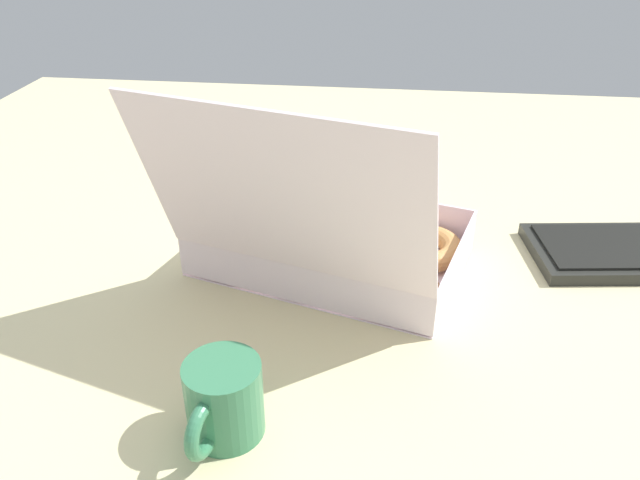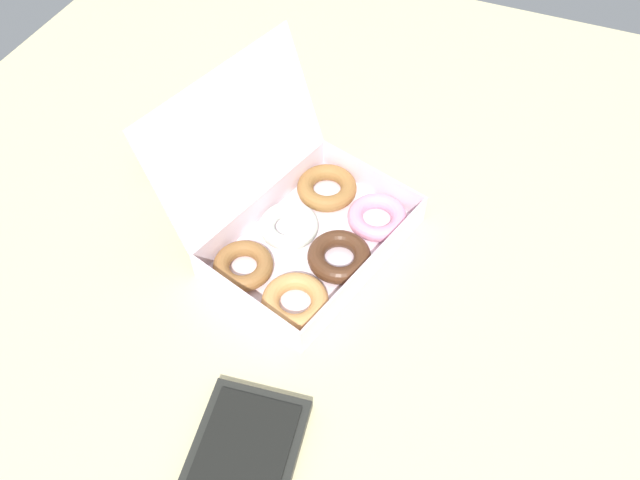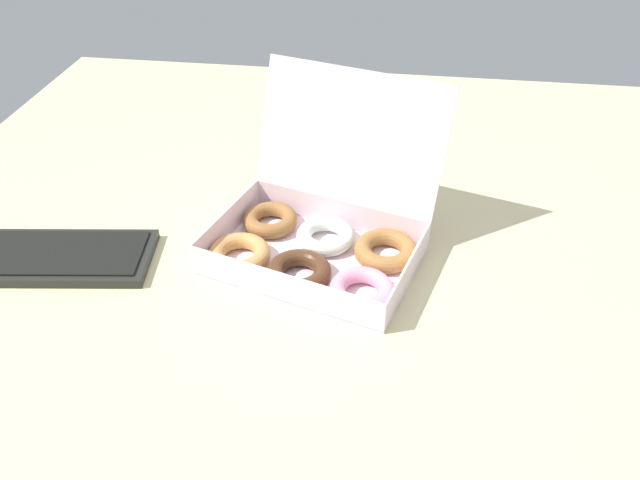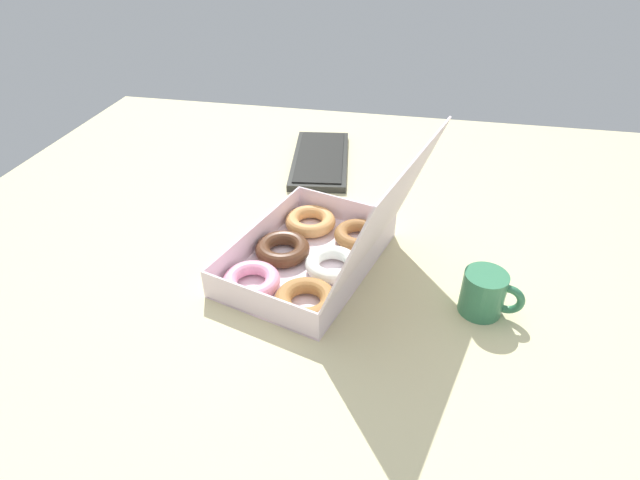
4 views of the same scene
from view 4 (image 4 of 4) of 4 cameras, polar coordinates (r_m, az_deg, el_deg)
name	(u,v)px [view 4 (image 4 of 4)]	position (r cm, az deg, el deg)	size (l,w,h in cm)	color
ground_plane	(309,277)	(101.24, -1.30, -4.22)	(180.00, 180.00, 2.00)	beige
donut_box	(314,253)	(100.02, -0.65, -1.47)	(44.08, 41.83, 29.29)	white
keyboard	(320,159)	(142.56, 0.03, 9.23)	(36.53, 19.63, 2.20)	#262723
coffee_mug	(485,293)	(94.11, 18.35, -5.77)	(7.75, 11.04, 8.32)	#377D55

